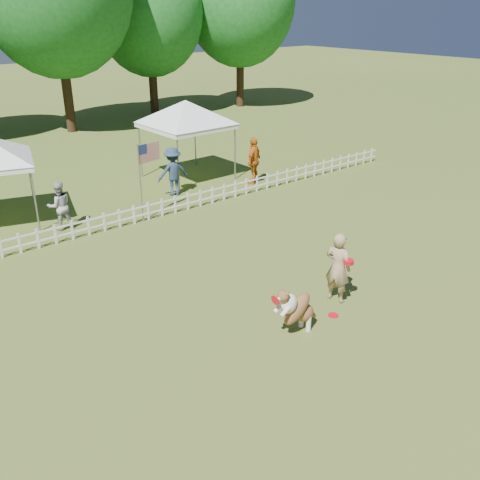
{
  "coord_description": "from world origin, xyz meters",
  "views": [
    {
      "loc": [
        -7.81,
        -7.18,
        6.28
      ],
      "look_at": [
        -0.51,
        2.0,
        1.1
      ],
      "focal_mm": 40.0,
      "sensor_mm": 36.0,
      "label": 1
    }
  ],
  "objects_px": {
    "dog": "(298,309)",
    "spectator_a": "(60,206)",
    "canopy_tent_right": "(187,141)",
    "frisbee_on_turf": "(333,315)",
    "flag_pole": "(141,184)",
    "spectator_b": "(173,172)",
    "handler": "(338,267)",
    "spectator_c": "(254,161)"
  },
  "relations": [
    {
      "from": "dog",
      "to": "spectator_a",
      "type": "xyz_separation_m",
      "value": [
        -1.64,
        8.54,
        0.15
      ]
    },
    {
      "from": "canopy_tent_right",
      "to": "spectator_a",
      "type": "bearing_deg",
      "value": -162.83
    },
    {
      "from": "spectator_a",
      "to": "frisbee_on_turf",
      "type": "bearing_deg",
      "value": 115.67
    },
    {
      "from": "handler",
      "to": "dog",
      "type": "relative_size",
      "value": 1.42
    },
    {
      "from": "flag_pole",
      "to": "spectator_b",
      "type": "relative_size",
      "value": 1.43
    },
    {
      "from": "spectator_c",
      "to": "frisbee_on_turf",
      "type": "bearing_deg",
      "value": 33.16
    },
    {
      "from": "frisbee_on_turf",
      "to": "flag_pole",
      "type": "height_order",
      "value": "flag_pole"
    },
    {
      "from": "handler",
      "to": "canopy_tent_right",
      "type": "xyz_separation_m",
      "value": [
        2.61,
        10.12,
        0.64
      ]
    },
    {
      "from": "flag_pole",
      "to": "spectator_c",
      "type": "height_order",
      "value": "flag_pole"
    },
    {
      "from": "spectator_a",
      "to": "canopy_tent_right",
      "type": "bearing_deg",
      "value": -153.36
    },
    {
      "from": "spectator_b",
      "to": "canopy_tent_right",
      "type": "bearing_deg",
      "value": -128.49
    },
    {
      "from": "frisbee_on_turf",
      "to": "spectator_b",
      "type": "relative_size",
      "value": 0.14
    },
    {
      "from": "frisbee_on_turf",
      "to": "handler",
      "type": "bearing_deg",
      "value": 38.55
    },
    {
      "from": "dog",
      "to": "frisbee_on_turf",
      "type": "bearing_deg",
      "value": -3.02
    },
    {
      "from": "dog",
      "to": "frisbee_on_turf",
      "type": "relative_size",
      "value": 5.02
    },
    {
      "from": "handler",
      "to": "canopy_tent_right",
      "type": "distance_m",
      "value": 10.47
    },
    {
      "from": "spectator_c",
      "to": "dog",
      "type": "bearing_deg",
      "value": 27.73
    },
    {
      "from": "handler",
      "to": "spectator_c",
      "type": "xyz_separation_m",
      "value": [
        4.2,
        8.0,
        0.04
      ]
    },
    {
      "from": "dog",
      "to": "spectator_b",
      "type": "bearing_deg",
      "value": 71.26
    },
    {
      "from": "dog",
      "to": "spectator_b",
      "type": "xyz_separation_m",
      "value": [
        2.73,
        9.14,
        0.27
      ]
    },
    {
      "from": "dog",
      "to": "spectator_a",
      "type": "bearing_deg",
      "value": 98.75
    },
    {
      "from": "handler",
      "to": "frisbee_on_turf",
      "type": "relative_size",
      "value": 7.15
    },
    {
      "from": "canopy_tent_right",
      "to": "spectator_b",
      "type": "height_order",
      "value": "canopy_tent_right"
    },
    {
      "from": "spectator_a",
      "to": "handler",
      "type": "bearing_deg",
      "value": 120.03
    },
    {
      "from": "flag_pole",
      "to": "handler",
      "type": "bearing_deg",
      "value": -96.29
    },
    {
      "from": "spectator_a",
      "to": "spectator_b",
      "type": "relative_size",
      "value": 0.86
    },
    {
      "from": "canopy_tent_right",
      "to": "spectator_b",
      "type": "relative_size",
      "value": 1.71
    },
    {
      "from": "flag_pole",
      "to": "spectator_c",
      "type": "bearing_deg",
      "value": -5.49
    },
    {
      "from": "dog",
      "to": "canopy_tent_right",
      "type": "xyz_separation_m",
      "value": [
        4.27,
        10.55,
        0.88
      ]
    },
    {
      "from": "handler",
      "to": "spectator_b",
      "type": "height_order",
      "value": "spectator_b"
    },
    {
      "from": "flag_pole",
      "to": "spectator_a",
      "type": "bearing_deg",
      "value": 142.38
    },
    {
      "from": "canopy_tent_right",
      "to": "spectator_c",
      "type": "bearing_deg",
      "value": -54.58
    },
    {
      "from": "frisbee_on_turf",
      "to": "canopy_tent_right",
      "type": "bearing_deg",
      "value": 73.32
    },
    {
      "from": "dog",
      "to": "spectator_a",
      "type": "relative_size",
      "value": 0.79
    },
    {
      "from": "spectator_b",
      "to": "spectator_a",
      "type": "bearing_deg",
      "value": 16.99
    },
    {
      "from": "canopy_tent_right",
      "to": "spectator_b",
      "type": "xyz_separation_m",
      "value": [
        -1.54,
        -1.41,
        -0.61
      ]
    },
    {
      "from": "spectator_b",
      "to": "flag_pole",
      "type": "bearing_deg",
      "value": 45.48
    },
    {
      "from": "spectator_a",
      "to": "spectator_c",
      "type": "distance_m",
      "value": 7.51
    },
    {
      "from": "frisbee_on_turf",
      "to": "spectator_b",
      "type": "height_order",
      "value": "spectator_b"
    },
    {
      "from": "handler",
      "to": "spectator_c",
      "type": "height_order",
      "value": "spectator_c"
    },
    {
      "from": "spectator_b",
      "to": "handler",
      "type": "bearing_deg",
      "value": 92.17
    },
    {
      "from": "frisbee_on_turf",
      "to": "spectator_a",
      "type": "relative_size",
      "value": 0.16
    }
  ]
}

